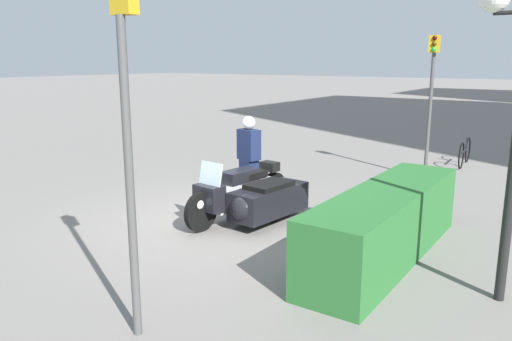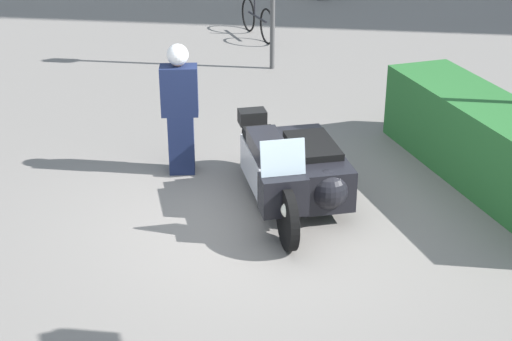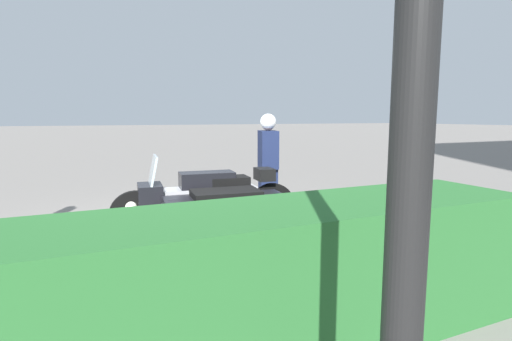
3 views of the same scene
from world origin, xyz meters
name	(u,v)px [view 2 (image 2 of 3)]	position (x,y,z in m)	size (l,w,h in m)	color
ground_plane	(258,224)	(0.00, 0.00, 0.00)	(160.00, 160.00, 0.00)	slate
police_motorcycle	(295,170)	(-0.32, 0.57, 0.47)	(2.69, 1.36, 1.17)	black
officer_rider	(180,106)	(-1.71, -0.49, 0.92)	(0.40, 0.53, 1.74)	#192347
hedge_bush_curbside	(494,148)	(-0.05, 3.16, 0.52)	(4.13, 0.96, 1.05)	#28662D
bicycle_parked	(257,20)	(-7.84, 2.60, 0.35)	(1.82, 0.14, 0.79)	black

